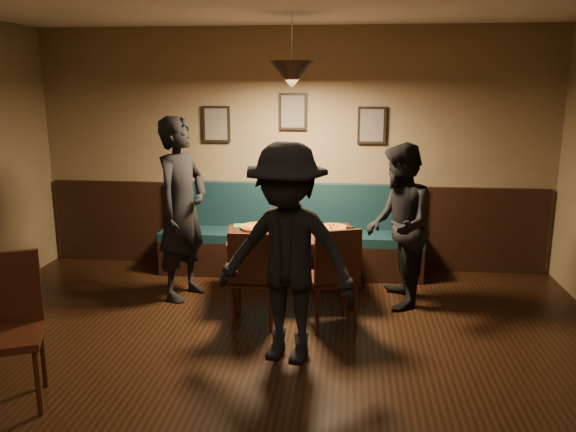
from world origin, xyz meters
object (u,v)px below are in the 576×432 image
object	(u,v)px
booth_bench	(291,231)
diner_left	(182,209)
chair_near_right	(331,276)
cafe_chair_far	(5,335)
chair_near_left	(254,277)
dining_table	(292,266)
soda_glass	(350,234)
diner_right	(399,226)
diner_front	(287,254)
tabasco_bottle	(347,230)

from	to	relation	value
booth_bench	diner_left	world-z (taller)	diner_left
chair_near_right	cafe_chair_far	world-z (taller)	cafe_chair_far
chair_near_left	chair_near_right	size ratio (longest dim) A/B	0.96
chair_near_right	dining_table	bearing A→B (deg)	102.56
dining_table	chair_near_left	world-z (taller)	chair_near_left
chair_near_right	soda_glass	distance (m)	0.52
chair_near_right	diner_right	distance (m)	0.93
diner_left	diner_front	bearing A→B (deg)	-116.66
chair_near_right	diner_left	world-z (taller)	diner_left
dining_table	diner_right	bearing A→B (deg)	-13.34
chair_near_left	chair_near_right	distance (m)	0.70
diner_left	soda_glass	bearing A→B (deg)	-76.54
booth_bench	soda_glass	bearing A→B (deg)	-57.53
chair_near_left	tabasco_bottle	distance (m)	1.09
diner_left	chair_near_right	bearing A→B (deg)	-91.17
chair_near_right	tabasco_bottle	size ratio (longest dim) A/B	7.94
diner_left	cafe_chair_far	world-z (taller)	diner_left
tabasco_bottle	chair_near_left	bearing A→B (deg)	-142.73
booth_bench	chair_near_left	size ratio (longest dim) A/B	3.31
dining_table	soda_glass	distance (m)	0.76
booth_bench	chair_near_right	xyz separation A→B (m)	(0.51, -1.46, -0.03)
chair_near_right	diner_right	world-z (taller)	diner_right
chair_near_right	chair_near_left	bearing A→B (deg)	162.29
diner_right	tabasco_bottle	world-z (taller)	diner_right
chair_near_right	tabasco_bottle	xyz separation A→B (m)	(0.14, 0.60, 0.27)
chair_near_left	dining_table	bearing A→B (deg)	66.59
chair_near_left	diner_front	distance (m)	0.86
chair_near_left	cafe_chair_far	bearing A→B (deg)	-134.09
dining_table	diner_left	distance (m)	1.25
chair_near_left	soda_glass	bearing A→B (deg)	25.26
dining_table	diner_left	size ratio (longest dim) A/B	0.69
soda_glass	cafe_chair_far	xyz separation A→B (m)	(-2.30, -1.98, -0.24)
diner_right	diner_left	bearing A→B (deg)	-91.12
chair_near_right	cafe_chair_far	distance (m)	2.66
dining_table	diner_right	size ratio (longest dim) A/B	0.79
dining_table	tabasco_bottle	world-z (taller)	tabasco_bottle
cafe_chair_far	diner_left	bearing A→B (deg)	-129.28
soda_glass	cafe_chair_far	bearing A→B (deg)	-139.23
diner_left	diner_right	size ratio (longest dim) A/B	1.15
diner_right	soda_glass	xyz separation A→B (m)	(-0.48, -0.18, -0.05)
diner_right	diner_front	size ratio (longest dim) A/B	0.93
chair_near_right	diner_right	size ratio (longest dim) A/B	0.59
chair_near_left	cafe_chair_far	distance (m)	2.12
diner_left	tabasco_bottle	bearing A→B (deg)	-69.59
chair_near_right	soda_glass	size ratio (longest dim) A/B	6.30
diner_right	diner_front	xyz separation A→B (m)	(-0.96, -1.26, 0.06)
tabasco_bottle	cafe_chair_far	bearing A→B (deg)	-136.10
diner_left	diner_right	xyz separation A→B (m)	(2.16, -0.01, -0.12)
cafe_chair_far	diner_front	bearing A→B (deg)	-177.15
chair_near_right	diner_right	bearing A→B (deg)	22.14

